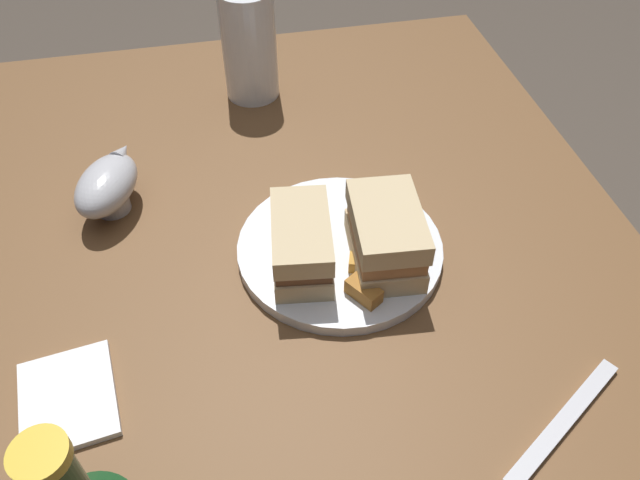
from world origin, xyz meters
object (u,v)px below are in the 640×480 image
plate (341,251)px  sandwich_half_left (301,243)px  fork (563,422)px  pint_glass (250,52)px  gravy_boat (107,185)px  napkin (68,399)px  sandwich_half_right (386,236)px

plate → sandwich_half_left: sandwich_half_left is taller
sandwich_half_left → fork: (-0.24, -0.21, -0.04)m
plate → pint_glass: (0.37, 0.06, 0.06)m
gravy_boat → napkin: bearing=171.8°
sandwich_half_right → pint_glass: (0.39, 0.10, 0.02)m
napkin → fork: 0.48m
plate → sandwich_half_left: size_ratio=1.91×
napkin → fork: size_ratio=0.61×
sandwich_half_left → sandwich_half_right: 0.10m
sandwich_half_right → pint_glass: size_ratio=0.75×
sandwich_half_left → pint_glass: pint_glass is taller
sandwich_half_left → sandwich_half_right: sandwich_half_right is taller
pint_glass → fork: pint_glass is taller
sandwich_half_right → napkin: (-0.11, 0.35, -0.05)m
fork → sandwich_half_left: bearing=-81.5°
fork → gravy_boat: bearing=-75.3°
sandwich_half_left → pint_glass: (0.38, 0.01, 0.03)m
sandwich_half_left → napkin: size_ratio=1.16×
pint_glass → napkin: bearing=153.5°
sandwich_half_left → gravy_boat: bearing=54.3°
pint_glass → plate: bearing=-171.5°
sandwich_half_left → pint_glass: size_ratio=0.76×
gravy_boat → fork: (-0.40, -0.42, -0.04)m
plate → gravy_boat: 0.30m
gravy_boat → fork: 0.58m
plate → gravy_boat: (0.14, 0.27, 0.03)m
sandwich_half_right → sandwich_half_left: bearing=82.4°
sandwich_half_right → fork: size_ratio=0.69×
plate → fork: 0.30m
sandwich_half_left → gravy_boat: size_ratio=0.97×
sandwich_half_left → fork: size_ratio=0.71×
plate → sandwich_half_right: sandwich_half_right is taller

